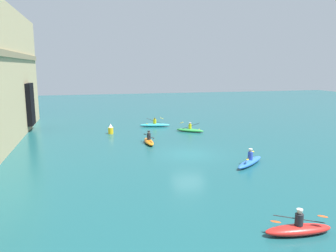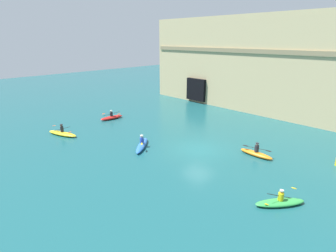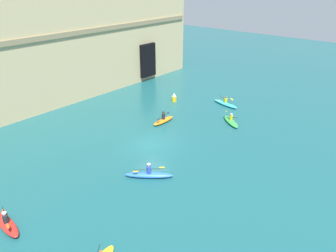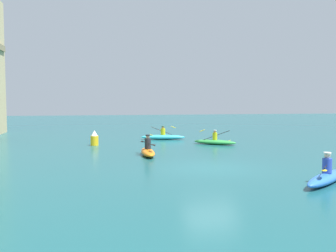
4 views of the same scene
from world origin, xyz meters
The scene contains 8 objects.
ground_plane centered at (0.00, 0.00, 0.00)m, with size 120.00×120.00×0.00m, color #195156.
cliff_bluff centered at (0.88, 16.47, 6.06)m, with size 41.92×5.96×12.16m.
kayak_green centered at (8.57, -2.91, 0.20)m, with size 2.43×2.91×1.05m.
kayak_orange centered at (4.24, 2.36, 0.25)m, with size 2.83×0.68×1.18m.
kayak_red centered at (-13.15, -0.54, 0.25)m, with size 1.00×2.94×1.11m.
kayak_cyan centered at (12.44, 0.10, 0.23)m, with size 1.41×3.51×1.07m.
kayak_blue centered at (-3.84, -3.32, 0.25)m, with size 2.73×3.20×1.17m.
marker_buoy centered at (9.56, 5.34, 0.48)m, with size 0.53×0.53×1.04m.
Camera 3 is at (-18.41, -17.64, 13.78)m, focal length 35.00 mm.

